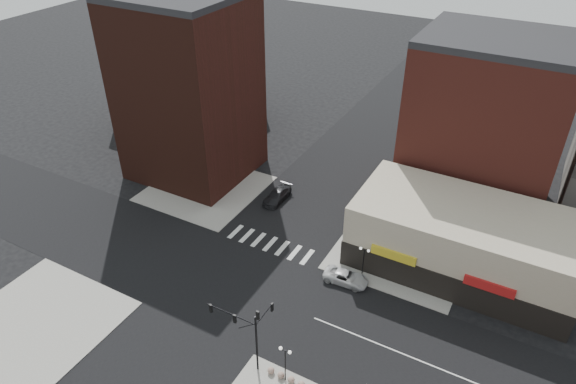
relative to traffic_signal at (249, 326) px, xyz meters
The scene contains 15 objects.
ground 11.76m from the traffic_signal, 132.74° to the left, with size 240.00×240.00×0.00m, color black.
road_ew 11.76m from the traffic_signal, 132.74° to the left, with size 200.00×14.00×0.02m, color black.
road_ns 11.76m from the traffic_signal, 132.74° to the left, with size 14.00×200.00×0.02m, color black.
sidewalk_nw 31.55m from the traffic_signal, 134.23° to the left, with size 15.00×15.00×0.12m, color gray.
sidewalk_ne 23.99m from the traffic_signal, 71.98° to the left, with size 15.00×15.00×0.12m, color gray.
sidewalk_sw 23.26m from the traffic_signal, 162.94° to the right, with size 15.00×15.00×0.12m, color gray.
building_nw 37.93m from the traffic_signal, 134.90° to the left, with size 16.00×15.00×25.00m, color #391912.
building_nw_low 57.36m from the traffic_signal, 133.17° to the left, with size 20.00×18.00×12.00m, color #391912.
building_ne_midrise 39.60m from the traffic_signal, 72.51° to the left, with size 18.00×15.00×22.00m, color maroon.
building_ne_row 26.71m from the traffic_signal, 58.92° to the left, with size 24.20×12.20×8.00m.
traffic_signal is the anchor object (origin of this frame).
street_lamp_se_a 4.12m from the traffic_signal, ahead, with size 1.22×0.32×4.16m.
street_lamp_ne 16.62m from the traffic_signal, 73.25° to the left, with size 1.22×0.32×4.16m.
white_suv 15.34m from the traffic_signal, 76.47° to the left, with size 2.31×5.02×1.39m, color silver.
dark_sedan_north 27.57m from the traffic_signal, 114.55° to the left, with size 2.19×5.39×1.56m, color black.
Camera 1 is at (25.42, -33.76, 40.01)m, focal length 32.00 mm.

